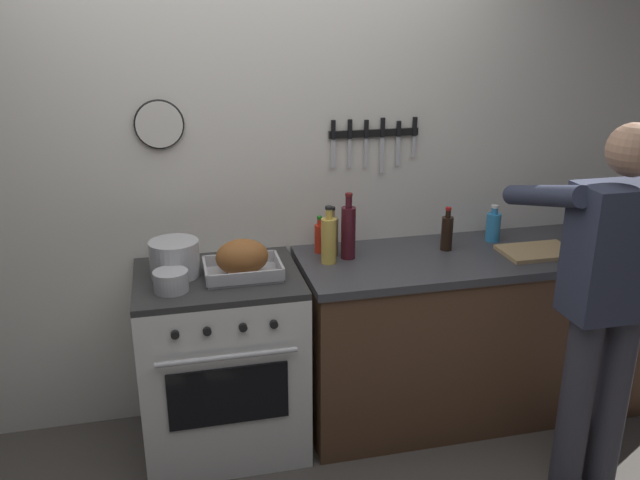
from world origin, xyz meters
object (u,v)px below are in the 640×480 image
at_px(bottle_cooking_oil, 329,239).
at_px(roasting_pan, 242,260).
at_px(stove, 222,361).
at_px(person_cook, 608,292).
at_px(bottle_wine_red, 348,231).
at_px(bottle_soy_sauce, 447,232).
at_px(stock_pot, 175,258).
at_px(bottle_vinegar, 332,235).
at_px(saucepan, 171,281).
at_px(bottle_hot_sauce, 320,238).
at_px(cutting_board, 537,252).
at_px(bottle_dish_soap, 493,226).

bearing_deg(bottle_cooking_oil, roasting_pan, -170.27).
distance_m(stove, person_cook, 1.77).
height_order(stove, bottle_wine_red, bottle_wine_red).
relative_size(person_cook, bottle_cooking_oil, 5.84).
bearing_deg(bottle_cooking_oil, bottle_soy_sauce, 3.34).
xyz_separation_m(stock_pot, bottle_soy_sauce, (1.35, 0.03, 0.01)).
distance_m(roasting_pan, bottle_cooking_oil, 0.43).
bearing_deg(bottle_wine_red, bottle_vinegar, 139.21).
distance_m(stove, bottle_vinegar, 0.81).
height_order(stock_pot, bottle_soy_sauce, bottle_soy_sauce).
xyz_separation_m(stove, person_cook, (1.56, -0.68, 0.50)).
distance_m(roasting_pan, bottle_soy_sauce, 1.06).
height_order(stove, bottle_soy_sauce, bottle_soy_sauce).
distance_m(person_cook, roasting_pan, 1.58).
relative_size(roasting_pan, saucepan, 2.30).
distance_m(stock_pot, bottle_wine_red, 0.84).
xyz_separation_m(roasting_pan, bottle_wine_red, (0.53, 0.11, 0.06)).
distance_m(saucepan, bottle_cooking_oil, 0.77).
bearing_deg(roasting_pan, saucepan, -163.72).
bearing_deg(roasting_pan, bottle_hot_sauce, 28.17).
height_order(stock_pot, saucepan, stock_pot).
height_order(cutting_board, bottle_vinegar, bottle_vinegar).
distance_m(bottle_wine_red, bottle_soy_sauce, 0.52).
relative_size(saucepan, bottle_vinegar, 0.62).
relative_size(bottle_hot_sauce, bottle_cooking_oil, 0.67).
distance_m(saucepan, bottle_wine_red, 0.89).
relative_size(stock_pot, saucepan, 1.48).
bearing_deg(bottle_vinegar, cutting_board, -12.27).
xyz_separation_m(bottle_vinegar, bottle_soy_sauce, (0.58, -0.06, -0.01)).
height_order(roasting_pan, bottle_wine_red, bottle_wine_red).
height_order(person_cook, roasting_pan, person_cook).
bearing_deg(bottle_wine_red, bottle_soy_sauce, -0.43).
relative_size(roasting_pan, bottle_cooking_oil, 1.24).
bearing_deg(stock_pot, bottle_cooking_oil, -0.59).
relative_size(bottle_soy_sauce, bottle_dish_soap, 1.15).
xyz_separation_m(stove, bottle_dish_soap, (1.46, 0.15, 0.53)).
relative_size(roasting_pan, bottle_dish_soap, 1.80).
bearing_deg(saucepan, person_cook, -17.34).
bearing_deg(bottle_dish_soap, saucepan, -170.61).
bearing_deg(stove, bottle_vinegar, 13.22).
xyz_separation_m(roasting_pan, bottle_dish_soap, (1.34, 0.18, 0.00)).
bearing_deg(saucepan, bottle_cooking_oil, 12.60).
height_order(bottle_soy_sauce, bottle_dish_soap, bottle_soy_sauce).
relative_size(cutting_board, bottle_cooking_oil, 1.27).
bearing_deg(stove, bottle_wine_red, 6.84).
bearing_deg(bottle_dish_soap, bottle_vinegar, -179.41).
height_order(person_cook, bottle_soy_sauce, person_cook).
bearing_deg(bottle_wine_red, saucepan, -166.37).
relative_size(cutting_board, bottle_soy_sauce, 1.60).
xyz_separation_m(person_cook, stock_pot, (-1.74, 0.73, 0.03)).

